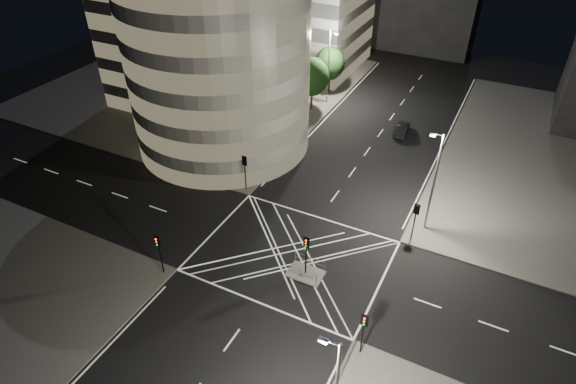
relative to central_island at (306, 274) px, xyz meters
The scene contains 20 objects.
ground 2.50m from the central_island, 143.13° to the left, with size 120.00×120.00×0.00m, color black.
sidewalk_far_left 42.11m from the central_island, 137.41° to the left, with size 42.00×42.00×0.15m, color #53514E.
central_island is the anchor object (origin of this frame).
office_tower_curved 32.93m from the central_island, 138.33° to the left, with size 30.00×29.00×27.20m.
tree_a 17.03m from the central_island, 139.97° to the left, with size 4.81×4.81×7.56m.
tree_b 21.32m from the central_island, 127.15° to the left, with size 4.38×4.38×7.56m.
tree_c 26.10m from the central_island, 119.05° to the left, with size 3.72×3.72×6.42m.
tree_d 31.47m from the central_island, 113.68° to the left, with size 4.42×4.42×7.16m.
tree_e 36.97m from the central_island, 109.92° to the left, with size 4.14×4.14×6.81m.
traffic_signal_fl 13.91m from the central_island, 142.46° to the left, with size 0.55×0.22×4.00m.
traffic_signal_nl 12.36m from the central_island, 153.86° to the right, with size 0.55×0.22×4.00m.
traffic_signal_fr 11.10m from the central_island, 50.67° to the left, with size 0.55×0.22×4.00m.
traffic_signal_nr 9.08m from the central_island, 37.93° to the right, with size 0.55×0.22×4.00m.
traffic_signal_island 2.84m from the central_island, ahead, with size 0.55×0.22×4.00m.
street_lamp_left_near 18.52m from the central_island, 130.27° to the left, with size 1.25×0.25×10.00m.
street_lamp_left_far 33.95m from the central_island, 109.95° to the left, with size 1.25×0.25×10.00m.
street_lamp_right_far 13.98m from the central_island, 54.70° to the left, with size 1.25×0.25×10.00m.
railing_island_south 1.10m from the central_island, 90.00° to the right, with size 2.80×0.06×1.10m, color slate.
railing_island_north 1.10m from the central_island, 90.00° to the left, with size 2.80×0.06×1.10m, color slate.
sedan 27.49m from the central_island, 89.12° to the left, with size 1.45×4.16×1.37m, color black.
Camera 1 is at (13.71, -27.95, 29.56)m, focal length 30.00 mm.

